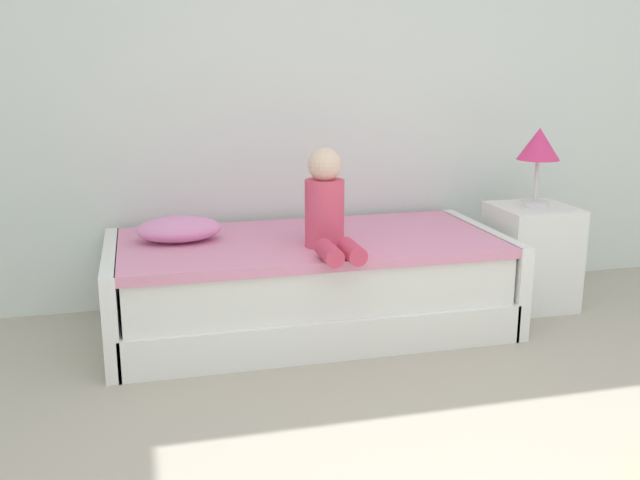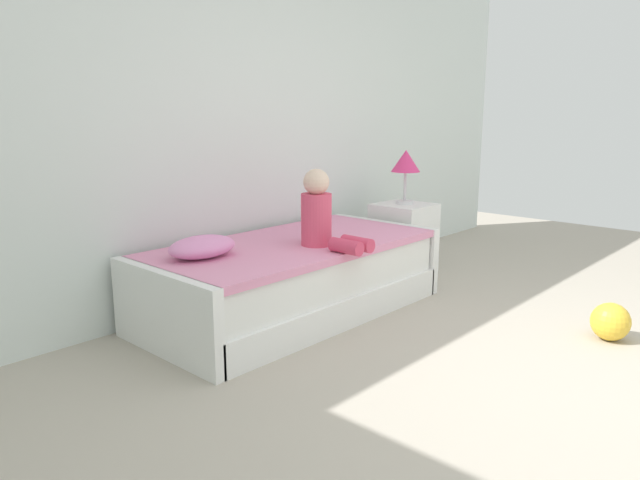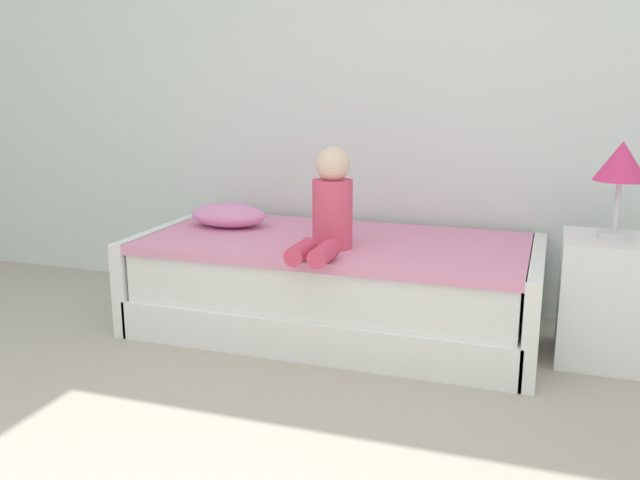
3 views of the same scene
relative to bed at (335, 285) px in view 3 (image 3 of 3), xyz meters
name	(u,v)px [view 3 (image 3 of 3)]	position (x,y,z in m)	size (l,w,h in m)	color
wall_rear	(378,55)	(0.06, 0.60, 1.20)	(7.20, 0.10, 2.90)	silver
bed	(335,285)	(0.00, 0.00, 0.00)	(2.11, 1.00, 0.50)	white
nightstand	(608,300)	(1.35, 0.03, 0.05)	(0.44, 0.44, 0.60)	white
table_lamp	(621,166)	(1.35, 0.03, 0.69)	(0.24, 0.24, 0.45)	silver
child_figure	(329,209)	(0.04, -0.23, 0.46)	(0.20, 0.51, 0.50)	#E04C6B
pillow	(228,215)	(-0.67, 0.10, 0.32)	(0.44, 0.30, 0.13)	#EA8CC6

